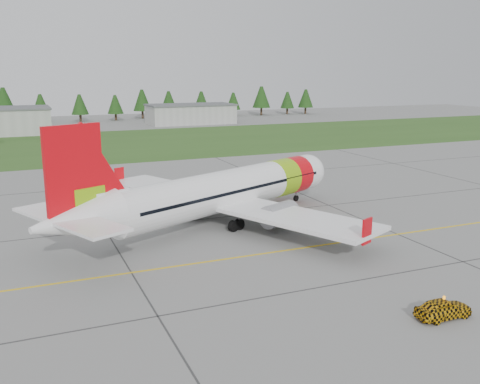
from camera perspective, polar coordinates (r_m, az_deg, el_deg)
name	(u,v)px	position (r m, az deg, el deg)	size (l,w,h in m)	color
ground	(359,280)	(40.49, 12.55, -9.19)	(320.00, 320.00, 0.00)	gray
aircraft	(222,192)	(53.25, -1.90, 0.04)	(34.48, 32.72, 11.05)	white
follow_me_car	(445,290)	(35.54, 21.01, -9.73)	(1.49, 1.26, 3.70)	#F7B50D
service_van	(90,151)	(91.13, -15.69, 4.20)	(1.43, 1.35, 4.09)	silver
grass_strip	(130,143)	(115.49, -11.67, 5.13)	(320.00, 50.00, 0.03)	#30561E
taxi_guideline	(304,248)	(46.78, 6.87, -5.91)	(120.00, 0.25, 0.02)	gold
hangar_east	(191,114)	(156.17, -5.30, 8.23)	(24.00, 12.00, 5.20)	#A8A8A3
treeline	(91,104)	(170.09, -15.57, 9.01)	(160.00, 8.00, 10.00)	#1C3F14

